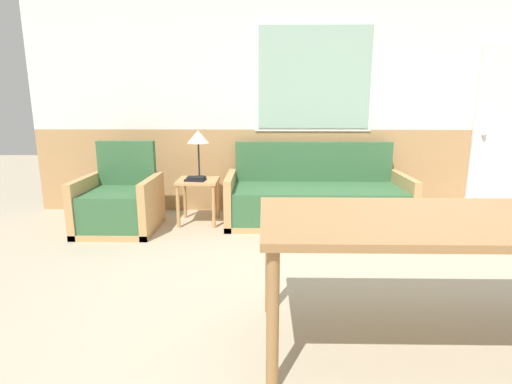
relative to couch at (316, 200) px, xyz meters
name	(u,v)px	position (x,y,z in m)	size (l,w,h in m)	color
ground_plane	(377,316)	(0.14, -2.10, -0.26)	(16.00, 16.00, 0.00)	#B2A58C
wall_back	(324,102)	(0.13, 0.53, 1.10)	(7.20, 0.09, 2.70)	tan
couch	(316,200)	(0.00, 0.00, 0.00)	(2.05, 0.86, 0.90)	tan
armchair	(120,205)	(-2.16, -0.32, 0.01)	(0.80, 0.78, 0.94)	tan
side_table	(198,188)	(-1.35, -0.05, 0.15)	(0.45, 0.45, 0.51)	tan
table_lamp	(198,139)	(-1.34, 0.03, 0.69)	(0.25, 0.25, 0.55)	#262628
book_stack	(196,179)	(-1.36, -0.12, 0.27)	(0.24, 0.18, 0.04)	black
dining_table	(430,230)	(0.28, -2.42, 0.43)	(1.81, 0.86, 0.77)	#9E7042
entry_door	(507,131)	(2.35, 0.47, 0.76)	(0.82, 0.09, 2.04)	white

